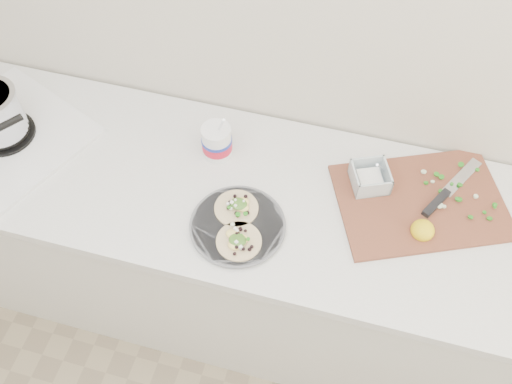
% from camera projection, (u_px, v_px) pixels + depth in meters
% --- Properties ---
extents(counter, '(2.44, 0.66, 0.90)m').
position_uv_depth(counter, '(246.00, 254.00, 2.18)').
color(counter, silver).
rests_on(counter, ground).
extents(taco_plate, '(0.29, 0.29, 0.04)m').
position_uv_depth(taco_plate, '(238.00, 224.00, 1.71)').
color(taco_plate, '#595B61').
rests_on(taco_plate, counter).
extents(tub, '(0.10, 0.10, 0.22)m').
position_uv_depth(tub, '(217.00, 140.00, 1.83)').
color(tub, white).
rests_on(tub, counter).
extents(cutboard, '(0.61, 0.53, 0.08)m').
position_uv_depth(cutboard, '(417.00, 197.00, 1.77)').
color(cutboard, brown).
rests_on(cutboard, counter).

